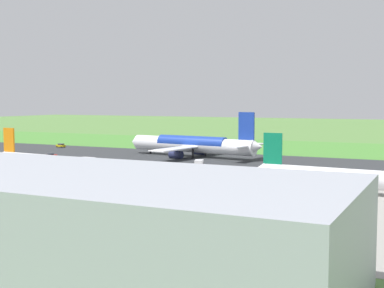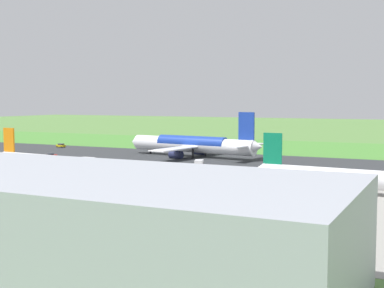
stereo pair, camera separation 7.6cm
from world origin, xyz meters
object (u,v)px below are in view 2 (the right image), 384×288
Objects in this scene: service_car_followme at (50,155)px; no_stopping_sign at (278,144)px; airliner_main at (193,144)px; traffic_cone_orange at (259,147)px; service_car_ops at (61,145)px; airliner_parked_mid at (48,162)px; airliner_parked_near at (345,178)px; service_truck_baggage at (199,164)px.

service_car_followme is 1.58× the size of no_stopping_sign.
airliner_main is 43.59m from traffic_cone_orange.
no_stopping_sign reaches higher than service_car_ops.
service_car_followme and service_car_ops have the same top height.
no_stopping_sign is (-82.30, -37.11, 0.82)m from service_car_ops.
airliner_parked_mid is 9.14× the size of service_car_ops.
airliner_main is at bearing -40.04° from airliner_parked_near.
service_car_ops is 82.12m from traffic_cone_orange.
airliner_main is at bearing 70.42° from no_stopping_sign.
airliner_parked_mid reaches higher than service_car_ops.
no_stopping_sign is at bearing -109.58° from airliner_main.
airliner_parked_mid is (76.58, 4.23, -0.12)m from airliner_parked_near.
service_car_followme is at bearing 51.79° from traffic_cone_orange.
airliner_parked_near is 9.48× the size of service_car_ops.
airliner_parked_near reaches higher than service_truck_baggage.
airliner_main is at bearing -60.93° from service_truck_baggage.
airliner_parked_mid is 9.12× the size of service_car_followme.
service_truck_baggage is 74.34m from no_stopping_sign.
no_stopping_sign is at bearing -90.85° from service_truck_baggage.
service_car_ops is at bearing -24.62° from service_truck_baggage.
airliner_parked_near is at bearing 154.53° from service_car_ops.
airliner_parked_near is at bearing -176.84° from airliner_parked_mid.
no_stopping_sign reaches higher than service_car_followme.
airliner_parked_near is 76.83× the size of traffic_cone_orange.
service_truck_baggage is at bearing -26.99° from airliner_parked_near.
no_stopping_sign is at bearing -108.02° from airliner_parked_mid.
service_car_ops is (125.92, -59.99, -2.52)m from airliner_parked_near.
service_truck_baggage is (44.71, -22.77, -1.97)m from airliner_parked_near.
service_car_ops is (65.75, -9.43, -3.51)m from airliner_main.
airliner_main is 98.36× the size of traffic_cone_orange.
service_truck_baggage is 89.33m from service_car_ops.
airliner_parked_near is at bearing 114.19° from no_stopping_sign.
airliner_parked_near is 106.22m from service_car_followme.
traffic_cone_orange is at bearing -104.93° from airliner_parked_mid.
service_truck_baggage is (-15.45, 27.79, -2.95)m from airliner_main.
airliner_main is 78.59m from airliner_parked_near.
no_stopping_sign reaches higher than service_truck_baggage.
airliner_main is 31.93m from service_truck_baggage.
airliner_main reaches higher than traffic_cone_orange.
traffic_cone_orange is (-75.23, -32.92, -0.57)m from service_car_ops.
traffic_cone_orange is (50.69, -92.91, -3.09)m from airliner_parked_near.
service_truck_baggage is 70.40m from traffic_cone_orange.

